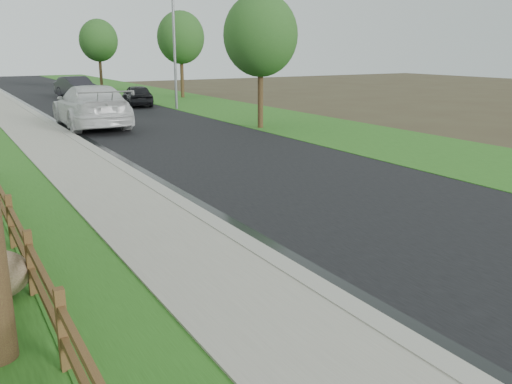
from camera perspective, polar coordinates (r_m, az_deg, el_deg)
road at (r=39.61m, az=-17.11°, el=8.77°), size 8.00×90.00×0.02m
curb at (r=38.85m, az=-23.19°, el=8.20°), size 0.40×90.00×0.12m
wet_gutter at (r=38.90m, az=-22.67°, el=8.20°), size 0.50×90.00×0.00m
sidewalk at (r=38.70m, az=-25.10°, el=7.97°), size 2.20×90.00×0.10m
verge_far at (r=41.74m, az=-7.77°, el=9.58°), size 6.00×90.00×0.04m
ranch_fence at (r=10.30m, az=-23.65°, el=-4.39°), size 0.12×16.92×1.10m
white_suv at (r=28.10m, az=-16.98°, el=8.66°), size 3.18×7.22×2.06m
dark_car_mid at (r=37.84m, az=-12.40°, el=9.92°), size 2.34×4.38×1.42m
dark_car_far at (r=44.85m, az=-18.36°, el=10.40°), size 2.60×5.25×1.65m
streetlight at (r=35.16m, az=-8.88°, el=16.14°), size 1.90×0.34×8.22m
tree_near_right at (r=26.41m, az=0.48°, el=16.17°), size 3.51×3.51×6.33m
tree_mid_right at (r=43.64m, az=-7.93°, el=15.80°), size 3.63×3.63×6.59m
tree_far_right at (r=53.31m, az=-16.25°, el=15.06°), size 3.46×3.46×6.39m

